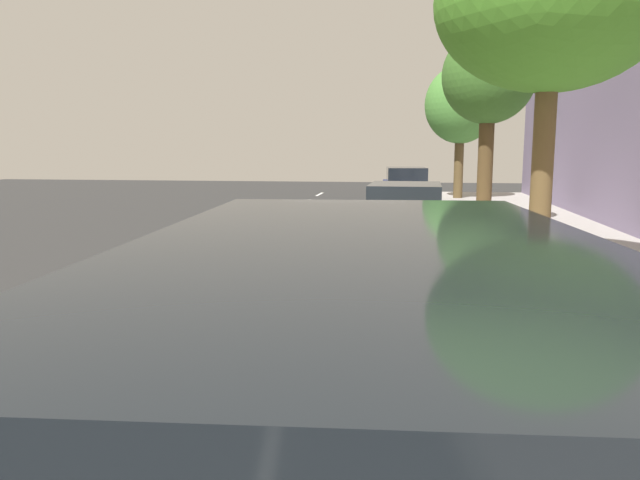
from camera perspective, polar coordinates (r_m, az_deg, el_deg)
The scene contains 14 objects.
ground at distance 13.01m, azimuth 2.54°, elevation -1.50°, with size 56.45×56.45×0.00m, color #2C2C2C.
sidewalk at distance 13.35m, azimuth 22.40°, elevation -1.57°, with size 4.50×35.28×0.15m, color #A9A29D.
curb_edge at distance 12.97m, azimuth 12.38°, elevation -1.39°, with size 0.16×35.28×0.15m, color gray.
lane_stripe_centre at distance 13.89m, azimuth -9.98°, elevation -0.96°, with size 0.14×35.80×0.01m.
lane_stripe_bike_edge at distance 12.96m, azimuth 5.88°, elevation -1.56°, with size 0.12×35.28×0.01m, color white.
parked_suv_grey_nearest at distance 2.55m, azimuth 4.53°, elevation -21.54°, with size 2.22×4.82×1.99m.
parked_sedan_tan_second at distance 13.62m, azimuth 8.03°, elevation 2.08°, with size 1.94×4.45×1.52m.
parked_sedan_dark_blue_mid at distance 24.91m, azimuth 8.15°, elevation 5.07°, with size 2.07×4.51×1.52m.
bicycle_at_curb at distance 7.56m, azimuth 11.88°, elevation -6.38°, with size 1.68×0.56×0.74m.
cyclist_with_backpack at distance 7.00m, azimuth 14.12°, elevation -2.35°, with size 0.43×0.62×1.65m.
street_tree_mid_block at distance 10.90m, azimuth 21.08°, elevation 20.24°, with size 3.70×3.70×5.90m.
street_tree_far_end at distance 18.05m, azimuth 15.70°, elevation 14.51°, with size 2.60×2.60×5.49m.
street_tree_corner at distance 26.90m, azimuth 13.19°, elevation 12.32°, with size 3.04×3.04×5.64m.
fire_hydrant at distance 4.98m, azimuth 24.65°, elevation -12.51°, with size 0.22×0.22×0.84m.
Camera 1 is at (1.25, -12.74, 2.31)m, focal length 33.78 mm.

